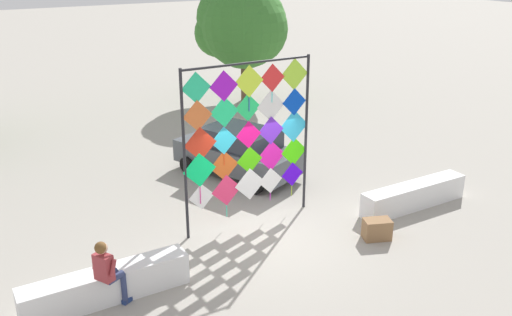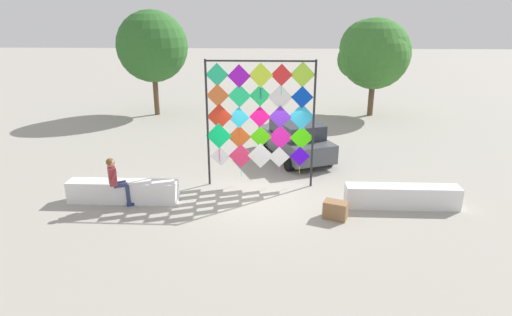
{
  "view_description": "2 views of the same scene",
  "coord_description": "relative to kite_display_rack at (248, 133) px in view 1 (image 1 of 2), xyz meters",
  "views": [
    {
      "loc": [
        -6.22,
        -9.86,
        6.4
      ],
      "look_at": [
        -0.08,
        0.57,
        1.82
      ],
      "focal_mm": 38.73,
      "sensor_mm": 36.0,
      "label": 1
    },
    {
      "loc": [
        0.38,
        -11.91,
        5.31
      ],
      "look_at": [
        -0.16,
        0.14,
        1.2
      ],
      "focal_mm": 29.59,
      "sensor_mm": 36.0,
      "label": 2
    }
  ],
  "objects": [
    {
      "name": "cardboard_box_large",
      "position": [
        2.16,
        -2.29,
        -2.08
      ],
      "size": [
        0.73,
        0.6,
        0.49
      ],
      "primitive_type": "cube",
      "rotation": [
        0.0,
        0.0,
        -0.37
      ],
      "color": "olive",
      "rests_on": "ground"
    },
    {
      "name": "plaza_ledge_left",
      "position": [
        -4.01,
        -1.48,
        -2.0
      ],
      "size": [
        3.24,
        0.54,
        0.65
      ],
      "primitive_type": "cube",
      "color": "white",
      "rests_on": "ground"
    },
    {
      "name": "plaza_ledge_right",
      "position": [
        4.17,
        -1.48,
        -2.0
      ],
      "size": [
        3.24,
        0.54,
        0.65
      ],
      "primitive_type": "cube",
      "color": "white",
      "rests_on": "ground"
    },
    {
      "name": "tree_palm_like",
      "position": [
        5.66,
        10.54,
        1.0
      ],
      "size": [
        3.73,
        4.17,
        5.2
      ],
      "color": "brown",
      "rests_on": "ground"
    },
    {
      "name": "kite_display_rack",
      "position": [
        0.0,
        0.0,
        0.0
      ],
      "size": [
        3.44,
        0.08,
        4.05
      ],
      "color": "#232328",
      "rests_on": "ground"
    },
    {
      "name": "ground",
      "position": [
        0.08,
        -0.92,
        -2.33
      ],
      "size": [
        120.0,
        120.0,
        0.0
      ],
      "primitive_type": "plane",
      "color": "#9E998E"
    },
    {
      "name": "seated_vendor",
      "position": [
        -4.03,
        -1.82,
        -1.45
      ],
      "size": [
        0.72,
        0.64,
        1.5
      ],
      "color": "navy",
      "rests_on": "ground"
    },
    {
      "name": "parked_car",
      "position": [
        1.28,
        2.86,
        -1.58
      ],
      "size": [
        2.95,
        4.14,
        1.48
      ],
      "color": "#4C5156",
      "rests_on": "ground"
    }
  ]
}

